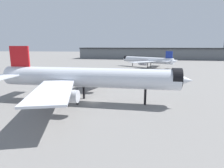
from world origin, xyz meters
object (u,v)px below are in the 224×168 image
object	(u,v)px
service_truck_front	(58,79)
baggage_tug_wing	(114,79)
airliner_near_gate	(87,78)
airliner_far_taxiway	(147,60)
traffic_cone_near_nose	(158,86)

from	to	relation	value
service_truck_front	baggage_tug_wing	world-z (taller)	service_truck_front
airliner_near_gate	service_truck_front	distance (m)	35.13
airliner_near_gate	airliner_far_taxiway	size ratio (longest dim) A/B	1.41
service_truck_front	baggage_tug_wing	xyz separation A→B (m)	(24.69, 5.58, -0.62)
traffic_cone_near_nose	airliner_near_gate	bearing A→B (deg)	-135.14
service_truck_front	airliner_near_gate	bearing A→B (deg)	-88.14
service_truck_front	traffic_cone_near_nose	distance (m)	44.29
airliner_far_taxiway	baggage_tug_wing	xyz separation A→B (m)	(-20.40, -58.59, -4.57)
service_truck_front	airliner_far_taxiway	bearing A→B (deg)	21.46
baggage_tug_wing	service_truck_front	bearing A→B (deg)	-34.70
baggage_tug_wing	traffic_cone_near_nose	xyz separation A→B (m)	(19.36, -9.99, -0.69)
airliner_far_taxiway	service_truck_front	size ratio (longest dim) A/B	7.08
baggage_tug_wing	traffic_cone_near_nose	distance (m)	21.80
airliner_far_taxiway	service_truck_front	xyz separation A→B (m)	(-45.08, -64.17, -3.95)
airliner_far_taxiway	traffic_cone_near_nose	bearing A→B (deg)	125.65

